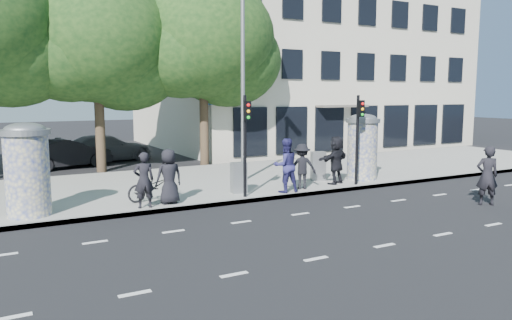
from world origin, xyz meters
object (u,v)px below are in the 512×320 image
man_road (487,176)px  cabinet_right (318,166)px  car_mid (66,154)px  ped_b (144,180)px  ad_column_right (362,145)px  traffic_pole_far (358,130)px  street_lamp (244,63)px  car_right (106,148)px  ped_d (302,166)px  ped_f (336,160)px  traffic_pole_near (246,135)px  ped_a (169,176)px  bicycle (153,187)px  cabinet_left (239,178)px  ped_c (286,166)px  ad_column_left (27,167)px

man_road → cabinet_right: 6.32m
car_mid → ped_b: bearing=166.2°
ad_column_right → man_road: size_ratio=1.37×
ped_b → traffic_pole_far: bearing=-174.3°
street_lamp → car_right: 11.04m
ped_d → car_right: 13.01m
ped_b → ped_f: 7.66m
ped_f → traffic_pole_near: bearing=-12.1°
car_right → ad_column_right: bearing=-156.1°
traffic_pole_far → traffic_pole_near: bearing=180.0°
ped_b → car_right: bearing=-91.1°
street_lamp → ped_d: street_lamp is taller
car_mid → ped_a: bearing=170.8°
street_lamp → cabinet_right: (2.69, -1.30, -4.07)m
ad_column_right → car_right: ad_column_right is taller
car_mid → ped_f: bearing=-158.8°
ped_d → bicycle: 5.41m
traffic_pole_far → cabinet_left: bearing=171.1°
traffic_pole_far → ped_c: traffic_pole_far is taller
ped_b → cabinet_left: (3.56, 0.68, -0.32)m
ped_f → car_right: 13.48m
ped_c → cabinet_right: size_ratio=1.66×
ped_b → ad_column_left: bearing=-5.6°
traffic_pole_far → ped_b: (-8.25, 0.06, -1.22)m
bicycle → cabinet_right: size_ratio=1.52×
ped_d → traffic_pole_near: bearing=27.4°
street_lamp → ped_a: 6.08m
ad_column_left → man_road: 14.11m
ad_column_right → car_mid: size_ratio=0.62×
ped_f → cabinet_left: ped_f is taller
traffic_pole_near → man_road: bearing=-32.8°
ad_column_right → car_mid: bearing=134.6°
ped_c → ped_f: size_ratio=1.03×
traffic_pole_far → man_road: bearing=-67.0°
ped_a → ped_b: size_ratio=1.02×
traffic_pole_near → ped_c: 1.97m
ped_f → cabinet_left: (-4.09, 0.20, -0.39)m
cabinet_right → traffic_pole_near: bearing=-139.8°
ad_column_left → ped_a: 4.07m
traffic_pole_far → car_right: size_ratio=0.70×
traffic_pole_near → ped_b: (-3.45, 0.06, -1.22)m
street_lamp → cabinet_left: bearing=-121.6°
ad_column_right → cabinet_left: size_ratio=2.47×
ad_column_left → traffic_pole_near: 6.67m
traffic_pole_near → cabinet_left: 1.71m
car_mid → car_right: size_ratio=0.88×
ped_d → car_right: bearing=-50.1°
cabinet_right → car_right: (-5.96, 11.02, -0.02)m
street_lamp → car_mid: street_lamp is taller
ped_a → ped_d: 5.06m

